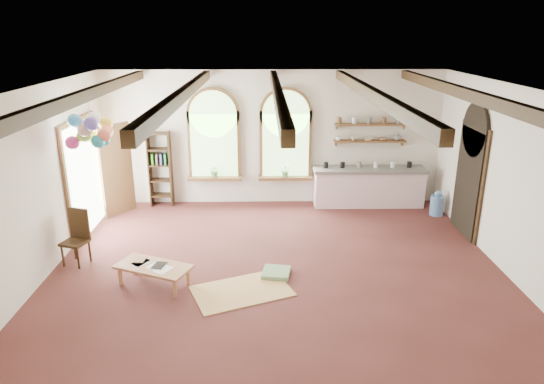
{
  "coord_description": "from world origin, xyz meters",
  "views": [
    {
      "loc": [
        -0.24,
        -7.85,
        4.08
      ],
      "look_at": [
        -0.08,
        0.6,
        1.23
      ],
      "focal_mm": 32.0,
      "sensor_mm": 36.0,
      "label": 1
    }
  ],
  "objects_px": {
    "coffee_table": "(153,268)",
    "balloon_cluster": "(91,131)",
    "kitchen_counter": "(369,186)",
    "side_chair": "(77,248)"
  },
  "relations": [
    {
      "from": "coffee_table",
      "to": "balloon_cluster",
      "type": "relative_size",
      "value": 1.19
    },
    {
      "from": "side_chair",
      "to": "balloon_cluster",
      "type": "xyz_separation_m",
      "value": [
        0.31,
        0.58,
        2.04
      ]
    },
    {
      "from": "kitchen_counter",
      "to": "balloon_cluster",
      "type": "distance_m",
      "value": 6.4
    },
    {
      "from": "coffee_table",
      "to": "balloon_cluster",
      "type": "height_order",
      "value": "balloon_cluster"
    },
    {
      "from": "coffee_table",
      "to": "side_chair",
      "type": "height_order",
      "value": "side_chair"
    },
    {
      "from": "kitchen_counter",
      "to": "coffee_table",
      "type": "relative_size",
      "value": 1.96
    },
    {
      "from": "kitchen_counter",
      "to": "coffee_table",
      "type": "bearing_deg",
      "value": -139.01
    },
    {
      "from": "coffee_table",
      "to": "side_chair",
      "type": "relative_size",
      "value": 1.34
    },
    {
      "from": "kitchen_counter",
      "to": "side_chair",
      "type": "xyz_separation_m",
      "value": [
        -5.94,
        -2.98,
        -0.18
      ]
    },
    {
      "from": "kitchen_counter",
      "to": "coffee_table",
      "type": "xyz_separation_m",
      "value": [
        -4.37,
        -3.8,
        -0.16
      ]
    }
  ]
}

